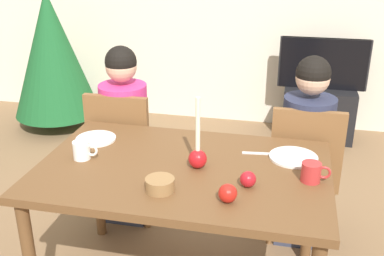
# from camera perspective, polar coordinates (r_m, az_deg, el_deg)

# --- Properties ---
(dining_table) EXTENTS (1.40, 0.90, 0.75)m
(dining_table) POSITION_cam_1_polar(r_m,az_deg,el_deg) (2.29, -1.10, -6.58)
(dining_table) COLOR brown
(dining_table) RESTS_ON ground
(chair_left) EXTENTS (0.40, 0.40, 0.90)m
(chair_left) POSITION_cam_1_polar(r_m,az_deg,el_deg) (3.03, -8.30, -2.50)
(chair_left) COLOR brown
(chair_left) RESTS_ON ground
(chair_right) EXTENTS (0.40, 0.40, 0.90)m
(chair_right) POSITION_cam_1_polar(r_m,az_deg,el_deg) (2.85, 13.53, -4.56)
(chair_right) COLOR brown
(chair_right) RESTS_ON ground
(person_left_child) EXTENTS (0.30, 0.30, 1.17)m
(person_left_child) POSITION_cam_1_polar(r_m,az_deg,el_deg) (3.03, -8.15, -1.27)
(person_left_child) COLOR #33384C
(person_left_child) RESTS_ON ground
(person_right_child) EXTENTS (0.30, 0.30, 1.17)m
(person_right_child) POSITION_cam_1_polar(r_m,az_deg,el_deg) (2.86, 13.64, -3.24)
(person_right_child) COLOR #33384C
(person_right_child) RESTS_ON ground
(tv_stand) EXTENTS (0.64, 0.40, 0.48)m
(tv_stand) POSITION_cam_1_polar(r_m,az_deg,el_deg) (4.52, 15.14, 1.84)
(tv_stand) COLOR black
(tv_stand) RESTS_ON ground
(tv) EXTENTS (0.79, 0.05, 0.46)m
(tv) POSITION_cam_1_polar(r_m,az_deg,el_deg) (4.39, 15.76, 7.59)
(tv) COLOR black
(tv) RESTS_ON tv_stand
(christmas_tree) EXTENTS (0.82, 0.82, 1.41)m
(christmas_tree) POSITION_cam_1_polar(r_m,az_deg,el_deg) (4.68, -16.74, 8.72)
(christmas_tree) COLOR brown
(christmas_tree) RESTS_ON ground
(candle_centerpiece) EXTENTS (0.09, 0.09, 0.36)m
(candle_centerpiece) POSITION_cam_1_polar(r_m,az_deg,el_deg) (2.22, 0.70, -3.18)
(candle_centerpiece) COLOR red
(candle_centerpiece) RESTS_ON dining_table
(plate_left) EXTENTS (0.22, 0.22, 0.01)m
(plate_left) POSITION_cam_1_polar(r_m,az_deg,el_deg) (2.59, -11.67, -1.29)
(plate_left) COLOR white
(plate_left) RESTS_ON dining_table
(plate_right) EXTENTS (0.24, 0.24, 0.01)m
(plate_right) POSITION_cam_1_polar(r_m,az_deg,el_deg) (2.39, 12.30, -3.50)
(plate_right) COLOR white
(plate_right) RESTS_ON dining_table
(mug_left) EXTENTS (0.13, 0.08, 0.09)m
(mug_left) POSITION_cam_1_polar(r_m,az_deg,el_deg) (2.38, -13.27, -2.65)
(mug_left) COLOR white
(mug_left) RESTS_ON dining_table
(mug_right) EXTENTS (0.13, 0.09, 0.09)m
(mug_right) POSITION_cam_1_polar(r_m,az_deg,el_deg) (2.17, 14.44, -5.25)
(mug_right) COLOR #B72D2D
(mug_right) RESTS_ON dining_table
(fork_right) EXTENTS (0.18, 0.03, 0.01)m
(fork_right) POSITION_cam_1_polar(r_m,az_deg,el_deg) (2.40, 8.30, -3.10)
(fork_right) COLOR silver
(fork_right) RESTS_ON dining_table
(bowl_walnuts) EXTENTS (0.13, 0.13, 0.06)m
(bowl_walnuts) POSITION_cam_1_polar(r_m,az_deg,el_deg) (2.05, -3.94, -6.90)
(bowl_walnuts) COLOR olive
(bowl_walnuts) RESTS_ON dining_table
(apple_near_candle) EXTENTS (0.07, 0.07, 0.07)m
(apple_near_candle) POSITION_cam_1_polar(r_m,az_deg,el_deg) (2.08, 6.86, -6.23)
(apple_near_candle) COLOR #AD161F
(apple_near_candle) RESTS_ON dining_table
(apple_by_left_plate) EXTENTS (0.08, 0.08, 0.08)m
(apple_by_left_plate) POSITION_cam_1_polar(r_m,az_deg,el_deg) (1.96, 4.39, -7.96)
(apple_by_left_plate) COLOR red
(apple_by_left_plate) RESTS_ON dining_table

